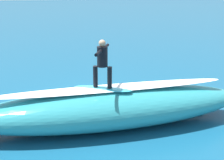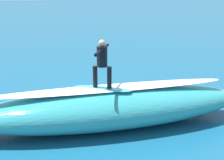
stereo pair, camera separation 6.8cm
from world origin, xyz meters
name	(u,v)px [view 2 (the right image)]	position (x,y,z in m)	size (l,w,h in m)	color
ground_plane	(97,104)	(0.00, 0.00, 0.00)	(120.00, 120.00, 0.00)	#145175
wave_crest	(110,108)	(-0.25, 2.16, 0.70)	(9.95, 2.36, 1.41)	teal
wave_foam_lip	(110,88)	(-0.25, 2.16, 1.45)	(8.46, 0.83, 0.08)	white
surfboard_riding	(102,89)	(0.02, 2.18, 1.45)	(2.05, 0.53, 0.09)	#33B2D1
surfer_riding	(102,60)	(0.02, 2.18, 2.47)	(0.67, 1.52, 1.67)	black
surfboard_paddling	(119,92)	(-1.14, -1.20, 0.05)	(2.28, 0.49, 0.10)	#33B2D1
surfer_paddling	(117,89)	(-1.03, -1.17, 0.22)	(1.57, 0.63, 0.29)	black
foam_patch_near	(196,111)	(-3.80, 1.39, 0.06)	(0.67, 0.57, 0.12)	white
foam_patch_far	(24,122)	(2.86, 1.50, 0.07)	(0.60, 0.40, 0.15)	white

